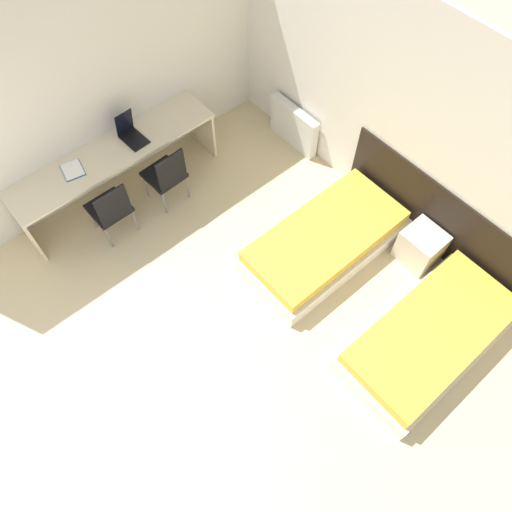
{
  "coord_description": "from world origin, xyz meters",
  "views": [
    {
      "loc": [
        2.1,
        0.53,
        5.1
      ],
      "look_at": [
        0.0,
        2.33,
        0.55
      ],
      "focal_mm": 35.0,
      "sensor_mm": 36.0,
      "label": 1
    }
  ],
  "objects": [
    {
      "name": "desk",
      "position": [
        -2.08,
        1.89,
        0.62
      ],
      "size": [
        0.6,
        2.59,
        0.76
      ],
      "color": "beige",
      "rests_on": "ground_plane"
    },
    {
      "name": "chair_near_laptop",
      "position": [
        -1.61,
        2.29,
        0.49
      ],
      "size": [
        0.45,
        0.45,
        0.89
      ],
      "rotation": [
        0.0,
        0.0,
        0.05
      ],
      "color": "black",
      "rests_on": "ground_plane"
    },
    {
      "name": "chair_near_notebook",
      "position": [
        -1.61,
        1.5,
        0.49
      ],
      "size": [
        0.44,
        0.44,
        0.89
      ],
      "rotation": [
        0.0,
        0.0,
        0.01
      ],
      "color": "black",
      "rests_on": "ground_plane"
    },
    {
      "name": "bed_near_door",
      "position": [
        1.78,
        3.21,
        0.19
      ],
      "size": [
        0.98,
        1.96,
        0.4
      ],
      "color": "silver",
      "rests_on": "ground_plane"
    },
    {
      "name": "wall_left",
      "position": [
        -2.41,
        2.12,
        1.35
      ],
      "size": [
        0.05,
        5.23,
        2.7
      ],
      "color": "silver",
      "rests_on": "ground_plane"
    },
    {
      "name": "bed_near_window",
      "position": [
        0.21,
        3.21,
        0.19
      ],
      "size": [
        0.98,
        1.96,
        0.4
      ],
      "color": "silver",
      "rests_on": "ground_plane"
    },
    {
      "name": "headboard_panel",
      "position": [
        0.99,
        4.22,
        0.49
      ],
      "size": [
        2.64,
        0.03,
        0.97
      ],
      "color": "black",
      "rests_on": "ground_plane"
    },
    {
      "name": "laptop",
      "position": [
        -2.11,
        2.2,
        0.83
      ],
      "size": [
        0.35,
        0.25,
        0.35
      ],
      "rotation": [
        0.0,
        0.0,
        0.06
      ],
      "color": "black",
      "rests_on": "desk"
    },
    {
      "name": "ground_plane",
      "position": [
        0.0,
        0.0,
        0.0
      ],
      "size": [
        20.0,
        20.0,
        0.0
      ],
      "primitive_type": "plane",
      "color": "beige"
    },
    {
      "name": "radiator",
      "position": [
        -1.33,
        4.14,
        0.3
      ],
      "size": [
        0.8,
        0.12,
        0.59
      ],
      "color": "silver",
      "rests_on": "ground_plane"
    },
    {
      "name": "wall_back",
      "position": [
        0.0,
        4.26,
        1.35
      ],
      "size": [
        5.77,
        0.05,
        2.7
      ],
      "color": "silver",
      "rests_on": "ground_plane"
    },
    {
      "name": "nightstand",
      "position": [
        0.99,
        3.99,
        0.23
      ],
      "size": [
        0.44,
        0.41,
        0.46
      ],
      "color": "beige",
      "rests_on": "ground_plane"
    },
    {
      "name": "open_notebook",
      "position": [
        -2.13,
        1.4,
        0.77
      ],
      "size": [
        0.32,
        0.28,
        0.02
      ],
      "rotation": [
        0.0,
        0.0,
        -0.2
      ],
      "color": "#1E4793",
      "rests_on": "desk"
    }
  ]
}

